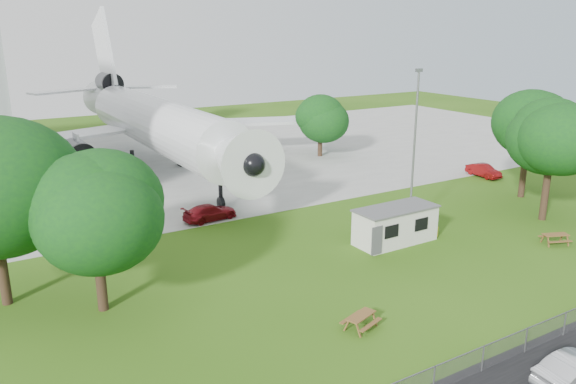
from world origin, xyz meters
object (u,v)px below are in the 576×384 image
airliner (153,120)px  picnic_west (361,328)px  site_cabin (395,225)px  picnic_east (554,244)px

airliner → picnic_west: (-2.30, -39.54, -5.27)m
picnic_west → airliner: bearing=68.4°
airliner → site_cabin: (7.40, -31.15, -3.96)m
airliner → picnic_west: bearing=-93.3°
site_cabin → picnic_west: site_cabin is taller
airliner → picnic_west: size_ratio=26.52×
airliner → picnic_east: bearing=-65.6°
airliner → site_cabin: bearing=-76.6°
picnic_east → picnic_west: bearing=-151.3°
airliner → site_cabin: 32.27m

